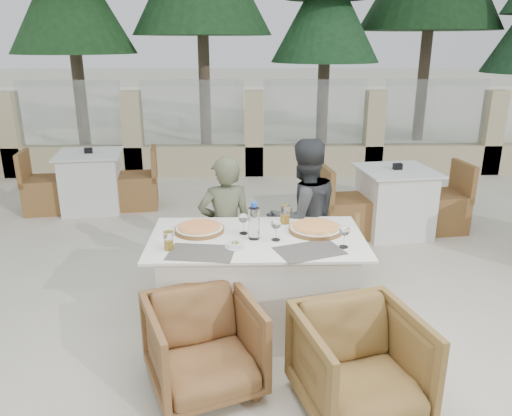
{
  "coord_description": "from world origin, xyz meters",
  "views": [
    {
      "loc": [
        -0.17,
        -3.45,
        2.16
      ],
      "look_at": [
        -0.08,
        0.31,
        0.9
      ],
      "focal_mm": 35.0,
      "sensor_mm": 36.0,
      "label": 1
    }
  ],
  "objects_px": {
    "wine_glass_near": "(276,228)",
    "diner_left": "(226,229)",
    "armchair_far_right": "(319,253)",
    "bg_table_b": "(394,202)",
    "pizza_left": "(199,229)",
    "diner_right": "(303,218)",
    "bg_table_a": "(92,182)",
    "beer_glass_left": "(169,241)",
    "pizza_right": "(316,228)",
    "armchair_near_right": "(359,364)",
    "armchair_near_left": "(204,346)",
    "beer_glass_right": "(285,214)",
    "wine_glass_corner": "(344,235)",
    "armchair_far_left": "(211,265)",
    "olive_dish": "(235,245)",
    "water_bottle": "(254,221)",
    "dining_table": "(257,284)",
    "wine_glass_centre": "(244,222)"
  },
  "relations": [
    {
      "from": "wine_glass_near",
      "to": "diner_left",
      "type": "height_order",
      "value": "diner_left"
    },
    {
      "from": "armchair_far_right",
      "to": "bg_table_b",
      "type": "relative_size",
      "value": 0.43
    },
    {
      "from": "pizza_left",
      "to": "diner_right",
      "type": "distance_m",
      "value": 1.0
    },
    {
      "from": "bg_table_a",
      "to": "beer_glass_left",
      "type": "bearing_deg",
      "value": -72.84
    },
    {
      "from": "pizza_left",
      "to": "pizza_right",
      "type": "height_order",
      "value": "pizza_right"
    },
    {
      "from": "pizza_right",
      "to": "beer_glass_left",
      "type": "bearing_deg",
      "value": -163.34
    },
    {
      "from": "armchair_near_right",
      "to": "bg_table_b",
      "type": "relative_size",
      "value": 0.44
    },
    {
      "from": "wine_glass_near",
      "to": "armchair_near_left",
      "type": "bearing_deg",
      "value": -127.25
    },
    {
      "from": "wine_glass_near",
      "to": "beer_glass_right",
      "type": "distance_m",
      "value": 0.37
    },
    {
      "from": "armchair_near_left",
      "to": "beer_glass_right",
      "type": "bearing_deg",
      "value": 38.42
    },
    {
      "from": "wine_glass_corner",
      "to": "armchair_far_left",
      "type": "distance_m",
      "value": 1.42
    },
    {
      "from": "beer_glass_left",
      "to": "diner_right",
      "type": "height_order",
      "value": "diner_right"
    },
    {
      "from": "olive_dish",
      "to": "armchair_far_right",
      "type": "height_order",
      "value": "olive_dish"
    },
    {
      "from": "olive_dish",
      "to": "armchair_far_left",
      "type": "distance_m",
      "value": 0.98
    },
    {
      "from": "pizza_right",
      "to": "water_bottle",
      "type": "distance_m",
      "value": 0.51
    },
    {
      "from": "olive_dish",
      "to": "armchair_far_right",
      "type": "relative_size",
      "value": 0.15
    },
    {
      "from": "pizza_left",
      "to": "beer_glass_right",
      "type": "height_order",
      "value": "beer_glass_right"
    },
    {
      "from": "dining_table",
      "to": "beer_glass_right",
      "type": "bearing_deg",
      "value": 52.04
    },
    {
      "from": "dining_table",
      "to": "bg_table_a",
      "type": "height_order",
      "value": "same"
    },
    {
      "from": "water_bottle",
      "to": "beer_glass_left",
      "type": "xyz_separation_m",
      "value": [
        -0.6,
        -0.19,
        -0.08
      ]
    },
    {
      "from": "pizza_left",
      "to": "diner_left",
      "type": "height_order",
      "value": "diner_left"
    },
    {
      "from": "pizza_left",
      "to": "bg_table_a",
      "type": "relative_size",
      "value": 0.23
    },
    {
      "from": "wine_glass_centre",
      "to": "olive_dish",
      "type": "distance_m",
      "value": 0.28
    },
    {
      "from": "pizza_left",
      "to": "bg_table_a",
      "type": "distance_m",
      "value": 3.36
    },
    {
      "from": "bg_table_b",
      "to": "pizza_left",
      "type": "bearing_deg",
      "value": -145.08
    },
    {
      "from": "pizza_left",
      "to": "olive_dish",
      "type": "xyz_separation_m",
      "value": [
        0.28,
        -0.32,
        -0.0
      ]
    },
    {
      "from": "pizza_left",
      "to": "wine_glass_near",
      "type": "distance_m",
      "value": 0.61
    },
    {
      "from": "pizza_left",
      "to": "armchair_far_right",
      "type": "bearing_deg",
      "value": 29.84
    },
    {
      "from": "water_bottle",
      "to": "armchair_near_left",
      "type": "height_order",
      "value": "water_bottle"
    },
    {
      "from": "pizza_left",
      "to": "water_bottle",
      "type": "height_order",
      "value": "water_bottle"
    },
    {
      "from": "wine_glass_centre",
      "to": "wine_glass_near",
      "type": "distance_m",
      "value": 0.27
    },
    {
      "from": "armchair_far_left",
      "to": "diner_left",
      "type": "bearing_deg",
      "value": 146.64
    },
    {
      "from": "armchair_near_left",
      "to": "wine_glass_corner",
      "type": "bearing_deg",
      "value": 6.39
    },
    {
      "from": "pizza_right",
      "to": "bg_table_a",
      "type": "height_order",
      "value": "pizza_right"
    },
    {
      "from": "pizza_left",
      "to": "bg_table_a",
      "type": "height_order",
      "value": "pizza_left"
    },
    {
      "from": "diner_left",
      "to": "armchair_far_left",
      "type": "bearing_deg",
      "value": -40.52
    },
    {
      "from": "wine_glass_centre",
      "to": "wine_glass_corner",
      "type": "xyz_separation_m",
      "value": [
        0.71,
        -0.28,
        0.0
      ]
    },
    {
      "from": "beer_glass_right",
      "to": "armchair_near_right",
      "type": "relative_size",
      "value": 0.21
    },
    {
      "from": "dining_table",
      "to": "wine_glass_near",
      "type": "height_order",
      "value": "wine_glass_near"
    },
    {
      "from": "wine_glass_corner",
      "to": "armchair_near_left",
      "type": "height_order",
      "value": "wine_glass_corner"
    },
    {
      "from": "armchair_far_right",
      "to": "diner_right",
      "type": "height_order",
      "value": "diner_right"
    },
    {
      "from": "beer_glass_left",
      "to": "armchair_far_right",
      "type": "bearing_deg",
      "value": 37.43
    },
    {
      "from": "dining_table",
      "to": "armchair_far_left",
      "type": "bearing_deg",
      "value": 123.35
    },
    {
      "from": "dining_table",
      "to": "armchair_far_right",
      "type": "height_order",
      "value": "dining_table"
    },
    {
      "from": "diner_left",
      "to": "bg_table_a",
      "type": "xyz_separation_m",
      "value": [
        -1.87,
        2.48,
        -0.25
      ]
    },
    {
      "from": "bg_table_a",
      "to": "diner_right",
      "type": "bearing_deg",
      "value": -50.95
    },
    {
      "from": "wine_glass_corner",
      "to": "diner_left",
      "type": "height_order",
      "value": "diner_left"
    },
    {
      "from": "beer_glass_left",
      "to": "armchair_near_left",
      "type": "xyz_separation_m",
      "value": [
        0.27,
        -0.5,
        -0.52
      ]
    },
    {
      "from": "olive_dish",
      "to": "bg_table_a",
      "type": "bearing_deg",
      "value": 121.62
    },
    {
      "from": "armchair_near_right",
      "to": "pizza_right",
      "type": "bearing_deg",
      "value": 82.25
    }
  ]
}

